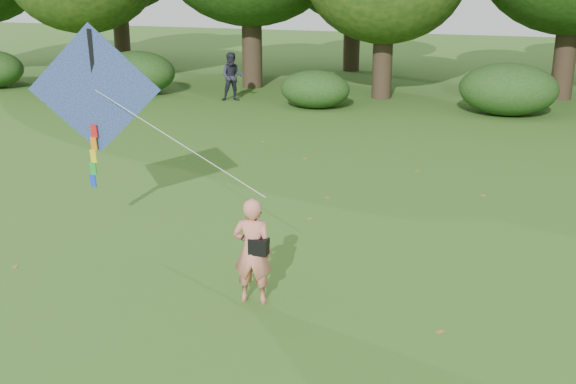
% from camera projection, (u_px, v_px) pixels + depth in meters
% --- Properties ---
extents(ground, '(100.00, 100.00, 0.00)m').
position_uv_depth(ground, '(263.00, 326.00, 10.87)').
color(ground, '#265114').
rests_on(ground, ground).
extents(man_kite_flyer, '(0.68, 0.49, 1.74)m').
position_uv_depth(man_kite_flyer, '(253.00, 251.00, 11.43)').
color(man_kite_flyer, '#E9816D').
rests_on(man_kite_flyer, ground).
extents(bystander_left, '(1.14, 1.02, 1.92)m').
position_uv_depth(bystander_left, '(232.00, 77.00, 28.74)').
color(bystander_left, '#252531').
rests_on(bystander_left, ground).
extents(crossbody_bag, '(0.43, 0.20, 0.70)m').
position_uv_depth(crossbody_bag, '(259.00, 246.00, 11.33)').
color(crossbody_bag, black).
rests_on(crossbody_bag, ground).
extents(flying_kite, '(5.50, 2.55, 3.28)m').
position_uv_depth(flying_kite, '(95.00, 92.00, 13.91)').
color(flying_kite, '#2735AC').
rests_on(flying_kite, ground).
extents(shrub_band, '(39.15, 3.22, 1.88)m').
position_uv_depth(shrub_band, '(404.00, 88.00, 26.81)').
color(shrub_band, '#264919').
rests_on(shrub_band, ground).
extents(fallen_leaves, '(8.33, 10.75, 0.01)m').
position_uv_depth(fallen_leaves, '(300.00, 199.00, 16.77)').
color(fallen_leaves, olive).
rests_on(fallen_leaves, ground).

